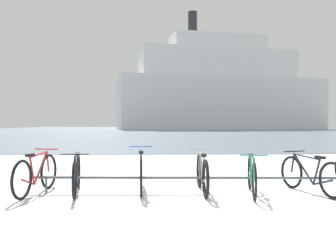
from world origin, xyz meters
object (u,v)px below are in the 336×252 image
(bicycle_1, at_px, (77,174))
(bicycle_3, at_px, (202,173))
(bicycle_2, at_px, (141,172))
(bicycle_5, at_px, (310,175))
(ferry_ship, at_px, (221,91))
(bicycle_4, at_px, (252,176))
(bicycle_0, at_px, (36,174))

(bicycle_1, xyz_separation_m, bicycle_3, (2.30, 0.02, 0.00))
(bicycle_2, bearing_deg, bicycle_5, -4.48)
(bicycle_3, height_order, bicycle_5, bicycle_3)
(bicycle_1, xyz_separation_m, ferry_ship, (15.37, 69.02, 7.89))
(bicycle_3, bearing_deg, bicycle_5, -4.61)
(bicycle_5, relative_size, ferry_ship, 0.04)
(bicycle_2, bearing_deg, bicycle_4, -10.16)
(bicycle_5, bearing_deg, ferry_ship, 80.87)
(bicycle_3, bearing_deg, bicycle_2, 175.74)
(bicycle_2, distance_m, ferry_ship, 70.80)
(bicycle_0, relative_size, ferry_ship, 0.04)
(bicycle_1, distance_m, bicycle_2, 1.17)
(bicycle_0, height_order, bicycle_5, bicycle_0)
(bicycle_2, height_order, bicycle_3, bicycle_2)
(bicycle_1, relative_size, bicycle_3, 0.99)
(bicycle_0, bearing_deg, ferry_ship, 76.89)
(bicycle_0, bearing_deg, bicycle_2, 3.66)
(bicycle_0, relative_size, bicycle_5, 1.03)
(bicycle_1, distance_m, bicycle_5, 4.26)
(bicycle_4, bearing_deg, bicycle_2, 169.84)
(bicycle_3, distance_m, bicycle_4, 0.89)
(bicycle_3, bearing_deg, bicycle_0, -179.31)
(bicycle_0, bearing_deg, bicycle_4, -3.48)
(bicycle_0, height_order, ferry_ship, ferry_ship)
(bicycle_1, bearing_deg, ferry_ship, 77.45)
(bicycle_5, distance_m, ferry_ship, 70.49)
(bicycle_1, distance_m, bicycle_4, 3.16)
(bicycle_3, bearing_deg, ferry_ship, 79.28)
(bicycle_0, distance_m, ferry_ship, 71.32)
(ferry_ship, bearing_deg, bicycle_4, -100.00)
(bicycle_4, bearing_deg, ferry_ship, 80.00)
(bicycle_1, height_order, bicycle_2, bicycle_2)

